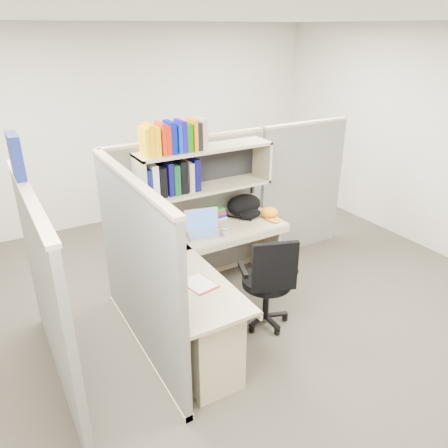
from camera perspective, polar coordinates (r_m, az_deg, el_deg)
ground at (r=4.40m, az=1.00°, el=-12.33°), size 6.00×6.00×0.00m
room_shell at (r=3.67m, az=1.18°, el=8.40°), size 6.00×6.00×6.00m
cubicle at (r=4.14m, az=-6.52°, el=-0.38°), size 3.79×1.84×1.95m
desk at (r=3.78m, az=-2.07°, el=-11.07°), size 1.74×1.75×0.73m
laptop at (r=4.31m, az=-2.53°, el=0.01°), size 0.41×0.41×0.25m
backpack at (r=4.76m, az=2.98°, el=2.32°), size 0.48×0.42×0.24m
orange_cap at (r=4.79m, az=5.92°, el=1.53°), size 0.24×0.26×0.10m
snack_canister at (r=3.76m, az=-6.06°, el=-5.16°), size 0.11×0.11×0.11m
tissue_box at (r=3.29m, az=-7.22°, el=-9.22°), size 0.13×0.13×0.18m
mouse at (r=4.46m, az=0.18°, el=-0.63°), size 0.08×0.06×0.03m
paper_cup at (r=4.56m, az=-3.32°, el=0.37°), size 0.07×0.07×0.10m
book_stack at (r=4.75m, az=-1.37°, el=1.58°), size 0.21×0.27×0.12m
loose_paper at (r=3.57m, az=-3.29°, el=-7.74°), size 0.23×0.29×0.00m
task_chair at (r=4.14m, az=5.71°, el=-9.28°), size 0.56×0.52×0.98m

